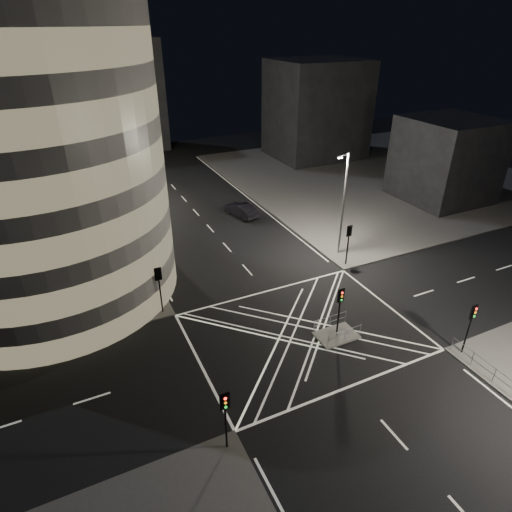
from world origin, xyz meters
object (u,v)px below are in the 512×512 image
central_island (336,335)px  sedan (241,210)px  street_lamp_left_near (132,226)px  street_lamp_left_far (101,167)px  traffic_signal_nl (225,411)px  traffic_signal_island (340,304)px  traffic_signal_nr (471,320)px  traffic_signal_fl (159,282)px  street_lamp_right_far (343,202)px  traffic_signal_fr (349,238)px

central_island → sedan: sedan is taller
street_lamp_left_near → street_lamp_left_far: 18.00m
traffic_signal_nl → traffic_signal_island: size_ratio=1.00×
traffic_signal_nr → traffic_signal_island: same height
traffic_signal_island → traffic_signal_fl: bearing=142.5°
traffic_signal_nr → traffic_signal_island: (-6.80, 5.30, 0.00)m
traffic_signal_nl → street_lamp_left_near: (-0.64, 18.80, 2.63)m
traffic_signal_nl → sedan: traffic_signal_nl is taller
traffic_signal_nr → street_lamp_right_far: size_ratio=0.40×
central_island → street_lamp_right_far: 13.98m
traffic_signal_nl → street_lamp_right_far: 24.27m
traffic_signal_fr → street_lamp_left_near: street_lamp_left_near is taller
traffic_signal_nl → traffic_signal_fr: size_ratio=1.00×
street_lamp_left_near → sedan: 17.62m
traffic_signal_nl → traffic_signal_fr: (17.60, 13.60, 0.00)m
central_island → street_lamp_left_far: bearing=110.0°
traffic_signal_nl → traffic_signal_fr: 22.24m
traffic_signal_fl → traffic_signal_nr: size_ratio=1.00×
sedan → central_island: bearing=69.1°
central_island → traffic_signal_island: traffic_signal_island is taller
central_island → street_lamp_left_far: size_ratio=0.30×
traffic_signal_nl → street_lamp_left_far: size_ratio=0.40×
central_island → traffic_signal_nr: traffic_signal_nr is taller
traffic_signal_fl → street_lamp_left_near: street_lamp_left_near is taller
traffic_signal_fr → street_lamp_right_far: size_ratio=0.40×
traffic_signal_nl → traffic_signal_island: (10.80, 5.30, 0.00)m
traffic_signal_island → street_lamp_left_near: (-11.44, 13.50, 2.63)m
traffic_signal_fl → street_lamp_left_near: bearing=97.0°
traffic_signal_fl → traffic_signal_nr: 22.24m
central_island → traffic_signal_fr: 11.10m
street_lamp_left_near → street_lamp_right_far: same height
central_island → traffic_signal_island: size_ratio=0.75×
traffic_signal_fl → traffic_signal_nl: size_ratio=1.00×
central_island → traffic_signal_fr: bearing=50.7°
traffic_signal_fl → sedan: 20.07m
street_lamp_left_near → street_lamp_left_far: size_ratio=1.00×
traffic_signal_island → street_lamp_left_far: (-11.44, 31.50, 2.63)m
street_lamp_left_far → sedan: size_ratio=2.06×
central_island → sedan: size_ratio=0.62×
street_lamp_left_far → central_island: bearing=-70.0°
traffic_signal_island → street_lamp_left_far: 33.61m
traffic_signal_fr → street_lamp_right_far: bearing=73.9°
street_lamp_right_far → sedan: street_lamp_right_far is taller
traffic_signal_fr → sedan: 15.62m
traffic_signal_fl → traffic_signal_fr: 17.60m
central_island → street_lamp_left_near: street_lamp_left_near is taller
traffic_signal_fr → street_lamp_left_near: 19.14m
central_island → sedan: 23.32m
street_lamp_left_far → street_lamp_right_far: (18.87, -21.00, 0.00)m
central_island → street_lamp_left_near: 18.52m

